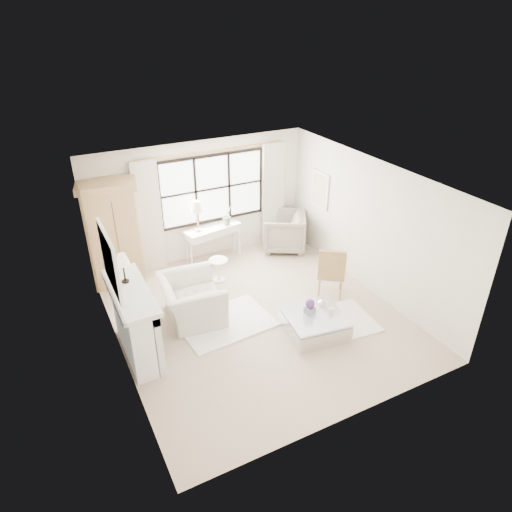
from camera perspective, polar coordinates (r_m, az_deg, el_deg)
The scene contains 32 objects.
floor at distance 8.71m, azimuth 0.12°, elevation -7.52°, with size 5.50×5.50×0.00m, color #C4AB92.
ceiling at distance 7.44m, azimuth 0.14°, elevation 9.48°, with size 5.50×5.50×0.00m, color white.
wall_back at distance 10.28m, azimuth -6.99°, elevation 6.82°, with size 5.00×5.00×0.00m, color white.
wall_front at distance 6.09m, azimuth 12.34°, elevation -10.74°, with size 5.00×5.00×0.00m, color white.
wall_left at distance 7.34m, azimuth -17.51°, elevation -3.98°, with size 5.50×5.50×0.00m, color white.
wall_right at distance 9.29m, azimuth 13.99°, elevation 3.67°, with size 5.50×5.50×0.00m, color silver.
window_pane at distance 10.27m, azimuth -5.46°, elevation 8.38°, with size 2.40×0.02×1.50m, color white.
window_frame at distance 10.26m, azimuth -5.44°, elevation 8.37°, with size 2.50×0.04×1.50m, color black, non-canonical shape.
curtain_rod at distance 9.95m, azimuth -5.56°, elevation 12.98°, with size 0.04×0.04×3.30m, color #B6833F.
curtain_left at distance 9.92m, azimuth -13.23°, elevation 4.69°, with size 0.55×0.10×2.47m, color beige.
curtain_right at distance 10.94m, azimuth 2.13°, elevation 7.75°, with size 0.55×0.10×2.47m, color beige.
fireplace at distance 7.75m, azimuth -15.11°, elevation -7.97°, with size 0.58×1.66×1.26m.
mirror_frame at distance 7.10m, azimuth -17.85°, elevation -0.59°, with size 0.05×1.15×0.95m, color white.
mirror_glass at distance 7.11m, azimuth -17.61°, elevation -0.54°, with size 0.02×1.00×0.80m, color #B7BCC3.
art_frame at distance 10.42m, azimuth 8.00°, elevation 8.24°, with size 0.04×0.62×0.82m, color white.
art_canvas at distance 10.41m, azimuth 7.90°, elevation 8.22°, with size 0.01×0.52×0.72m, color beige.
mantel_lamp at distance 7.45m, azimuth -16.39°, elevation -0.57°, with size 0.22×0.22×0.51m.
armoire at distance 9.61m, azimuth -17.32°, elevation 2.68°, with size 1.24×0.92×2.24m.
console_table at distance 10.48m, azimuth -5.39°, elevation 1.64°, with size 1.36×0.68×0.80m.
console_lamp at distance 9.96m, azimuth -7.42°, elevation 6.09°, with size 0.28×0.28×0.69m.
orchid_plant at distance 10.33m, azimuth -3.59°, elevation 5.07°, with size 0.23×0.19×0.43m, color #5E754E.
side_table at distance 9.64m, azimuth -4.71°, elevation -1.37°, with size 0.40×0.40×0.51m.
rug_left at distance 8.55m, azimuth -3.82°, elevation -8.30°, with size 1.66×1.17×0.03m, color white.
rug_right at distance 8.65m, azimuth 9.77°, elevation -8.23°, with size 1.45×1.09×0.03m, color white.
club_armchair at distance 8.54m, azimuth -8.07°, elevation -5.42°, with size 1.23×1.07×0.80m, color beige.
wingback_chair at distance 10.88m, azimuth 3.51°, elevation 3.09°, with size 0.96×0.99×0.90m, color gray.
french_chair at distance 9.28m, azimuth 9.28°, elevation -3.12°, with size 0.68×0.68×1.08m.
coffee_table at distance 8.29m, azimuth 7.27°, elevation -8.39°, with size 1.13×1.13×0.38m.
planter_box at distance 8.17m, azimuth 6.71°, elevation -6.75°, with size 0.16×0.16×0.12m, color gray.
planter_flowers at distance 8.09m, azimuth 6.77°, elevation -5.93°, with size 0.17×0.17×0.17m, color #502B6C.
pillar_candle at distance 8.20m, azimuth 9.33°, elevation -6.81°, with size 0.09×0.09×0.12m, color beige.
coffee_vase at distance 8.38m, azimuth 8.23°, elevation -5.70°, with size 0.15×0.15×0.16m, color silver.
Camera 1 is at (-3.24, -6.23, 5.16)m, focal length 32.00 mm.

